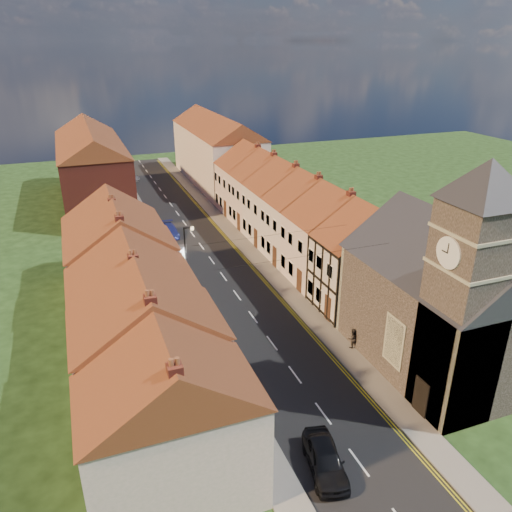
% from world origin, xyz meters
% --- Properties ---
extents(ground, '(160.00, 160.00, 0.00)m').
position_xyz_m(ground, '(0.00, 0.00, 0.00)').
color(ground, '#2F5926').
rests_on(ground, ground).
extents(road, '(7.00, 90.00, 0.02)m').
position_xyz_m(road, '(0.00, 30.00, 0.01)').
color(road, black).
rests_on(road, ground).
extents(pavement_left, '(1.80, 90.00, 0.12)m').
position_xyz_m(pavement_left, '(-4.40, 30.00, 0.06)').
color(pavement_left, slate).
rests_on(pavement_left, ground).
extents(pavement_right, '(1.80, 90.00, 0.12)m').
position_xyz_m(pavement_right, '(4.40, 30.00, 0.06)').
color(pavement_right, slate).
rests_on(pavement_right, ground).
extents(church, '(11.25, 14.25, 15.20)m').
position_xyz_m(church, '(9.36, 3.32, 5.88)').
color(church, '#312722').
rests_on(church, ground).
extents(cottage_r_tudor, '(8.30, 5.20, 9.00)m').
position_xyz_m(cottage_r_tudor, '(9.27, 12.70, 4.47)').
color(cottage_r_tudor, beige).
rests_on(cottage_r_tudor, ground).
extents(cottage_r_white_near, '(8.30, 6.00, 9.00)m').
position_xyz_m(cottage_r_white_near, '(9.30, 18.10, 4.47)').
color(cottage_r_white_near, beige).
rests_on(cottage_r_white_near, ground).
extents(cottage_r_cream_mid, '(8.30, 5.20, 9.00)m').
position_xyz_m(cottage_r_cream_mid, '(9.30, 23.50, 4.48)').
color(cottage_r_cream_mid, beige).
rests_on(cottage_r_cream_mid, ground).
extents(cottage_r_pink, '(8.30, 6.00, 9.00)m').
position_xyz_m(cottage_r_pink, '(9.30, 28.90, 4.47)').
color(cottage_r_pink, beige).
rests_on(cottage_r_pink, ground).
extents(cottage_r_white_far, '(8.30, 5.20, 9.00)m').
position_xyz_m(cottage_r_white_far, '(9.30, 34.30, 4.48)').
color(cottage_r_white_far, beige).
rests_on(cottage_r_white_far, ground).
extents(cottage_r_cream_far, '(8.30, 6.00, 9.00)m').
position_xyz_m(cottage_r_cream_far, '(9.30, 39.70, 4.47)').
color(cottage_r_cream_far, beige).
rests_on(cottage_r_cream_far, ground).
extents(cottage_l_brick_near, '(8.30, 5.70, 8.80)m').
position_xyz_m(cottage_l_brick_near, '(-9.30, -0.25, 4.37)').
color(cottage_l_brick_near, beige).
rests_on(cottage_l_brick_near, ground).
extents(cottage_l_cream, '(8.30, 6.30, 9.10)m').
position_xyz_m(cottage_l_cream, '(-9.30, 5.55, 4.52)').
color(cottage_l_cream, beige).
rests_on(cottage_l_cream, ground).
extents(cottage_l_white, '(8.30, 6.90, 8.80)m').
position_xyz_m(cottage_l_white, '(-9.30, 11.95, 4.37)').
color(cottage_l_white, beige).
rests_on(cottage_l_white, ground).
extents(cottage_l_brick_mid, '(8.30, 5.70, 9.10)m').
position_xyz_m(cottage_l_brick_mid, '(-9.30, 18.05, 4.53)').
color(cottage_l_brick_mid, beige).
rests_on(cottage_l_brick_mid, ground).
extents(cottage_l_pink, '(8.30, 6.30, 8.80)m').
position_xyz_m(cottage_l_pink, '(-9.30, 23.85, 4.37)').
color(cottage_l_pink, beige).
rests_on(cottage_l_pink, ground).
extents(block_right_far, '(8.30, 24.20, 10.50)m').
position_xyz_m(block_right_far, '(9.30, 55.00, 5.29)').
color(block_right_far, beige).
rests_on(block_right_far, ground).
extents(block_left_far, '(8.30, 24.20, 10.50)m').
position_xyz_m(block_left_far, '(-9.30, 50.00, 5.29)').
color(block_left_far, maroon).
rests_on(block_left_far, ground).
extents(lamppost, '(0.88, 0.15, 6.00)m').
position_xyz_m(lamppost, '(-3.81, 20.00, 3.54)').
color(lamppost, black).
rests_on(lamppost, pavement_left).
extents(car_near, '(2.57, 4.52, 1.45)m').
position_xyz_m(car_near, '(-1.92, -1.79, 0.72)').
color(car_near, black).
rests_on(car_near, ground).
extents(car_mid, '(2.66, 4.80, 1.50)m').
position_xyz_m(car_mid, '(-3.20, 26.63, 0.75)').
color(car_mid, '#A4A5AB').
rests_on(car_mid, ground).
extents(car_far, '(1.81, 4.23, 1.21)m').
position_xyz_m(car_far, '(-2.50, 34.46, 0.61)').
color(car_far, navy).
rests_on(car_far, ground).
extents(car_distant, '(2.41, 4.27, 1.12)m').
position_xyz_m(car_distant, '(-3.20, 60.84, 0.56)').
color(car_distant, gray).
rests_on(car_distant, ground).
extents(pedestrian_left, '(0.59, 0.40, 1.56)m').
position_xyz_m(pedestrian_left, '(-3.89, 12.34, 0.90)').
color(pedestrian_left, black).
rests_on(pedestrian_left, pavement_left).
extents(pedestrian_right, '(0.79, 0.64, 1.50)m').
position_xyz_m(pedestrian_right, '(5.10, 7.36, 0.87)').
color(pedestrian_right, black).
rests_on(pedestrian_right, pavement_right).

